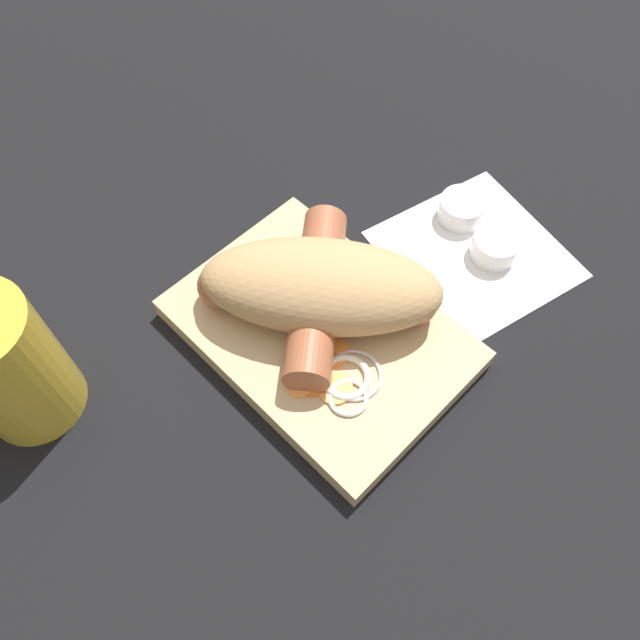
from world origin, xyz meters
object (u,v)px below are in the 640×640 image
drink_glass (6,366)px  condiment_cup_far (461,211)px  condiment_cup_near (494,248)px  food_tray (320,333)px  sausage (317,294)px  bread_roll (321,286)px

drink_glass → condiment_cup_far: bearing=72.8°
condiment_cup_near → drink_glass: drink_glass is taller
food_tray → drink_glass: size_ratio=1.94×
sausage → drink_glass: bearing=-116.3°
condiment_cup_near → bread_roll: bearing=-110.7°
bread_roll → condiment_cup_far: bread_roll is taller
condiment_cup_near → condiment_cup_far: same height
bread_roll → condiment_cup_near: 0.17m
food_tray → condiment_cup_near: 0.17m
drink_glass → condiment_cup_near: bearing=65.7°
bread_roll → drink_glass: drink_glass is taller
condiment_cup_far → food_tray: bearing=-90.1°
bread_roll → condiment_cup_near: bread_roll is taller
condiment_cup_near → drink_glass: (-0.16, -0.36, 0.05)m
bread_roll → sausage: 0.01m
sausage → bread_roll: bearing=22.0°
sausage → condiment_cup_far: 0.17m
condiment_cup_far → bread_roll: bearing=-94.1°
bread_roll → drink_glass: bearing=-116.9°
bread_roll → condiment_cup_near: size_ratio=4.71×
bread_roll → food_tray: bearing=-47.8°
bread_roll → condiment_cup_near: (0.06, 0.15, -0.04)m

